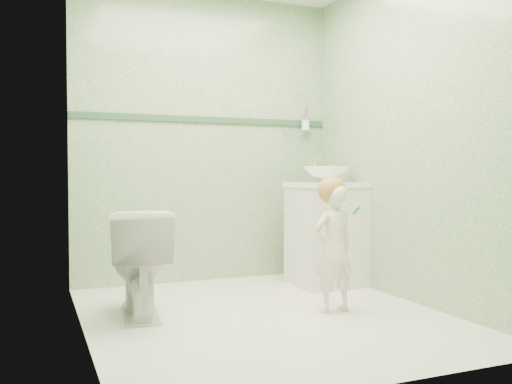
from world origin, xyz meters
name	(u,v)px	position (x,y,z in m)	size (l,w,h in m)	color
ground	(265,315)	(0.00, 0.00, 0.00)	(2.50, 2.50, 0.00)	white
room_shell	(265,126)	(0.00, 0.00, 1.20)	(2.50, 2.54, 2.40)	gray
trim_stripe	(206,120)	(0.00, 1.24, 1.35)	(2.20, 0.02, 0.05)	#2C4E33
vanity	(326,235)	(0.84, 0.70, 0.40)	(0.52, 0.50, 0.80)	silver
counter	(326,185)	(0.84, 0.70, 0.81)	(0.54, 0.52, 0.04)	white
basin	(326,174)	(0.84, 0.70, 0.89)	(0.37, 0.37, 0.13)	white
faucet	(315,165)	(0.84, 0.89, 0.97)	(0.03, 0.13, 0.18)	silver
cup_holder	(305,125)	(0.89, 1.18, 1.33)	(0.26, 0.07, 0.21)	silver
toilet	(139,262)	(-0.74, 0.30, 0.34)	(0.38, 0.67, 0.68)	white
toddler	(334,249)	(0.45, -0.08, 0.41)	(0.30, 0.20, 0.83)	white
hair_cap	(332,190)	(0.45, -0.06, 0.79)	(0.18, 0.18, 0.18)	#A67036
teal_toothbrush	(355,210)	(0.54, -0.20, 0.67)	(0.11, 0.14, 0.08)	#047C78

